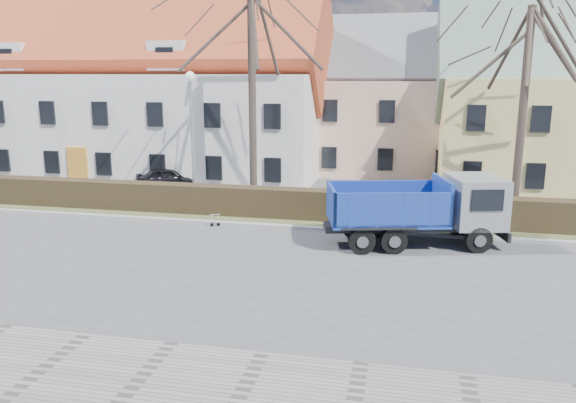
% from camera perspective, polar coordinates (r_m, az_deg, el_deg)
% --- Properties ---
extents(ground, '(120.00, 120.00, 0.00)m').
position_cam_1_polar(ground, '(19.15, -4.49, -6.26)').
color(ground, '#4B4B4E').
extents(sidewalk_near, '(80.00, 5.00, 0.08)m').
position_cam_1_polar(sidewalk_near, '(12.00, -16.70, -19.03)').
color(sidewalk_near, gray).
rests_on(sidewalk_near, ground).
extents(curb_far, '(80.00, 0.30, 0.12)m').
position_cam_1_polar(curb_far, '(23.38, -1.31, -2.50)').
color(curb_far, '#979795').
rests_on(curb_far, ground).
extents(grass_strip, '(80.00, 3.00, 0.10)m').
position_cam_1_polar(grass_strip, '(24.89, -0.46, -1.56)').
color(grass_strip, '#48502D').
rests_on(grass_strip, ground).
extents(hedge, '(60.00, 0.90, 1.30)m').
position_cam_1_polar(hedge, '(24.55, -0.57, -0.32)').
color(hedge, '#2C2316').
rests_on(hedge, ground).
extents(building_white, '(26.80, 10.80, 9.50)m').
position_cam_1_polar(building_white, '(38.00, -16.90, 10.09)').
color(building_white, silver).
rests_on(building_white, ground).
extents(building_pink, '(10.80, 8.80, 8.00)m').
position_cam_1_polar(building_pink, '(37.41, 10.27, 9.24)').
color(building_pink, beige).
rests_on(building_pink, ground).
extents(tree_1, '(9.20, 9.20, 12.65)m').
position_cam_1_polar(tree_1, '(26.81, -3.68, 13.01)').
color(tree_1, '#362C26').
rests_on(tree_1, ground).
extents(tree_2, '(8.00, 8.00, 11.00)m').
position_cam_1_polar(tree_2, '(26.27, 22.90, 10.24)').
color(tree_2, '#362C26').
rests_on(tree_2, ground).
extents(dump_truck, '(7.07, 4.03, 2.67)m').
position_cam_1_polar(dump_truck, '(21.19, 12.22, -0.87)').
color(dump_truck, navy).
rests_on(dump_truck, ground).
extents(streetlight, '(0.50, 0.50, 6.43)m').
position_cam_1_polar(streetlight, '(26.36, -9.68, 6.07)').
color(streetlight, '#9FA2A4').
rests_on(streetlight, ground).
extents(cart_frame, '(0.74, 0.58, 0.59)m').
position_cam_1_polar(cart_frame, '(23.66, -7.87, -1.85)').
color(cart_frame, silver).
rests_on(cart_frame, ground).
extents(parked_car_a, '(3.88, 2.77, 1.23)m').
position_cam_1_polar(parked_car_a, '(31.66, -12.00, 2.34)').
color(parked_car_a, black).
rests_on(parked_car_a, ground).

